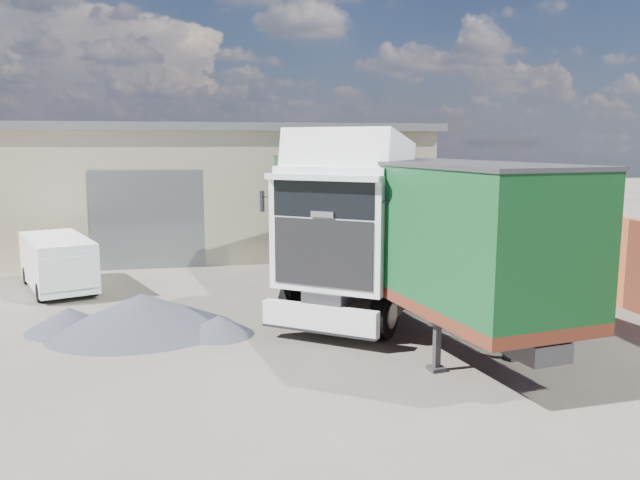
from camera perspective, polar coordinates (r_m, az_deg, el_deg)
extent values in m
plane|color=#2C2A24|center=(13.97, -9.81, -10.30)|extent=(120.00, 120.00, 0.00)
cube|color=#BFB693|center=(29.84, -22.35, 4.24)|extent=(30.00, 12.00, 5.00)
cube|color=#56585B|center=(29.78, -22.65, 9.33)|extent=(30.60, 12.60, 0.30)
cube|color=#56585B|center=(23.41, -15.43, 1.78)|extent=(4.00, 0.08, 3.60)
cube|color=#56585B|center=(29.78, -22.67, 9.71)|extent=(30.60, 0.40, 0.15)
cube|color=brown|center=(22.73, 20.03, -0.04)|extent=(0.35, 26.00, 2.50)
cylinder|color=black|center=(15.19, 1.62, -6.29)|extent=(2.88, 2.54, 1.17)
cylinder|color=black|center=(18.70, 6.30, -3.45)|extent=(2.92, 2.57, 1.17)
cylinder|color=black|center=(20.14, 7.70, -2.59)|extent=(2.92, 2.57, 1.17)
cube|color=#2D2D30|center=(17.49, 5.05, -2.93)|extent=(5.07, 6.47, 0.33)
cube|color=white|center=(14.27, -0.05, -7.20)|extent=(2.44, 1.87, 0.61)
cube|color=white|center=(15.16, 2.23, 1.09)|extent=(3.72, 3.67, 2.70)
cube|color=black|center=(14.08, 0.24, -1.21)|extent=(2.00, 1.48, 1.54)
cube|color=black|center=(13.94, 0.28, 3.72)|extent=(2.04, 1.50, 0.83)
cube|color=white|center=(15.23, 2.59, 7.68)|extent=(3.47, 3.33, 1.35)
cube|color=#0E634E|center=(16.17, -1.70, 0.50)|extent=(0.50, 0.68, 1.21)
cube|color=#0E634E|center=(15.15, 7.70, -0.15)|extent=(0.50, 0.68, 1.21)
cylinder|color=#2D2D30|center=(18.78, 6.54, -1.42)|extent=(1.69, 1.69, 0.13)
cube|color=#2D2D30|center=(12.90, 10.64, -9.28)|extent=(0.36, 0.36, 1.14)
cube|color=#2D2D30|center=(13.93, 17.29, -8.17)|extent=(0.36, 0.36, 1.14)
cylinder|color=black|center=(20.39, 1.02, -2.47)|extent=(2.79, 1.52, 1.10)
cube|color=#2D2D30|center=(16.57, 6.39, -3.82)|extent=(2.86, 12.40, 0.36)
cube|color=#592414|center=(16.50, 6.41, -2.67)|extent=(4.60, 12.69, 0.25)
cube|color=black|center=(16.27, 6.50, 2.42)|extent=(4.60, 12.69, 2.69)
cube|color=#2D2D30|center=(16.17, 6.58, 7.24)|extent=(4.67, 12.76, 0.08)
cylinder|color=black|center=(19.89, -22.09, -4.19)|extent=(1.77, 1.14, 0.58)
cylinder|color=black|center=(22.58, -23.37, -2.77)|extent=(1.77, 1.14, 0.58)
cube|color=white|center=(21.11, -22.87, -1.77)|extent=(2.99, 4.34, 1.48)
cube|color=white|center=(19.52, -22.05, -2.68)|extent=(1.79, 1.31, 0.96)
cube|color=black|center=(19.60, -22.22, -1.21)|extent=(1.45, 0.61, 0.52)
cone|color=#21232C|center=(15.90, -15.95, -6.37)|extent=(5.21, 5.21, 0.94)
cone|color=#21232C|center=(15.28, -9.20, -7.67)|extent=(1.96, 1.96, 0.47)
cone|color=#21232C|center=(16.64, -22.01, -6.67)|extent=(2.39, 2.39, 0.57)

